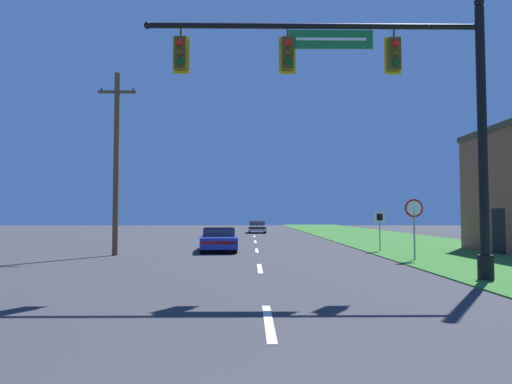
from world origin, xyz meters
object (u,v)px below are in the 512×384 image
Objects in this scene: car_ahead at (219,239)px; far_car at (257,227)px; route_sign_post at (380,222)px; signal_mast at (389,100)px; stop_sign at (414,215)px; utility_pole_near at (116,160)px.

far_car is (2.33, 24.00, -0.00)m from car_ahead.
car_ahead is at bearing 175.73° from route_sign_post.
car_ahead is 8.38m from route_sign_post.
signal_mast is 2.24× the size of far_car.
stop_sign is at bearing 64.67° from signal_mast.
utility_pole_near is at bearing -171.25° from route_sign_post.
route_sign_post reaches higher than car_ahead.
far_car is at bearing 95.49° from signal_mast.
stop_sign reaches higher than route_sign_post.
car_ahead and far_car have the same top height.
route_sign_post is at bearing -76.35° from far_car.
car_ahead is 0.54× the size of utility_pole_near.
stop_sign is (2.73, 5.77, -3.35)m from signal_mast.
stop_sign is at bearing -31.88° from car_ahead.
signal_mast reaches higher than route_sign_post.
signal_mast is 2.17× the size of car_ahead.
far_car is 27.79m from utility_pole_near.
car_ahead is at bearing 117.37° from signal_mast.
far_car is 25.35m from route_sign_post.
stop_sign is at bearing -11.33° from utility_pole_near.
far_car is (-3.37, 35.01, -4.61)m from signal_mast.
signal_mast is at bearing -115.33° from stop_sign.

